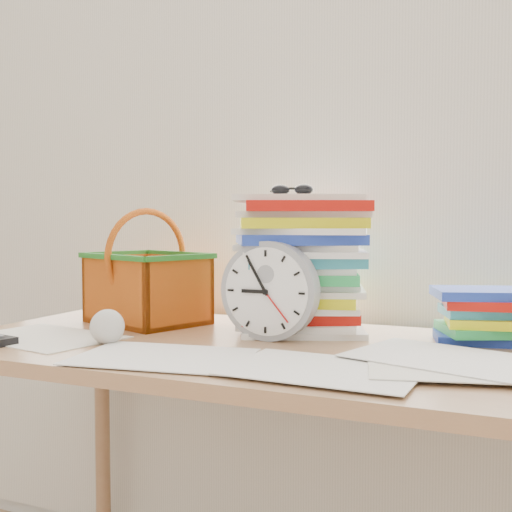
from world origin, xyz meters
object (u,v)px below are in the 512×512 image
at_px(desk, 261,378).
at_px(book_stack, 489,316).
at_px(basket, 147,267).
at_px(clock, 270,291).
at_px(paper_stack, 300,264).

height_order(desk, book_stack, book_stack).
xyz_separation_m(desk, book_stack, (0.45, 0.20, 0.13)).
height_order(book_stack, basket, basket).
bearing_deg(desk, basket, 159.62).
height_order(clock, book_stack, clock).
height_order(paper_stack, clock, paper_stack).
xyz_separation_m(book_stack, basket, (-0.83, -0.06, 0.09)).
distance_m(paper_stack, basket, 0.41).
bearing_deg(basket, paper_stack, 26.52).
bearing_deg(basket, clock, 6.67).
relative_size(clock, book_stack, 0.93).
relative_size(desk, paper_stack, 4.29).
relative_size(paper_stack, clock, 1.48).
bearing_deg(desk, paper_stack, 83.10).
bearing_deg(basket, desk, 0.17).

